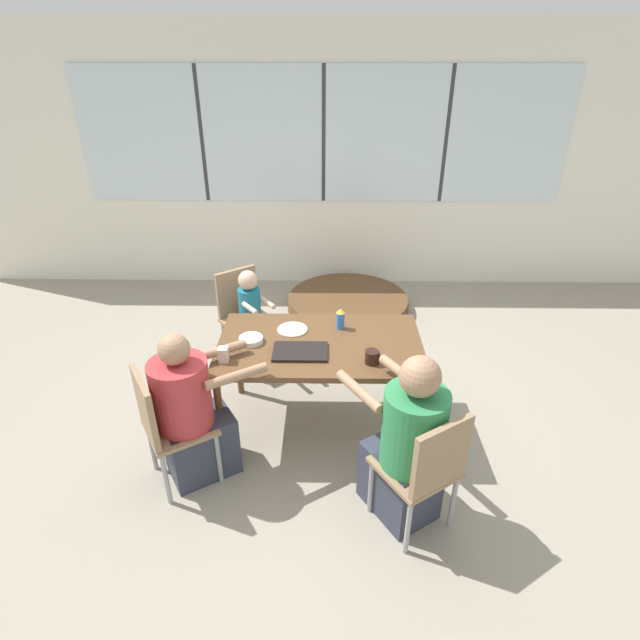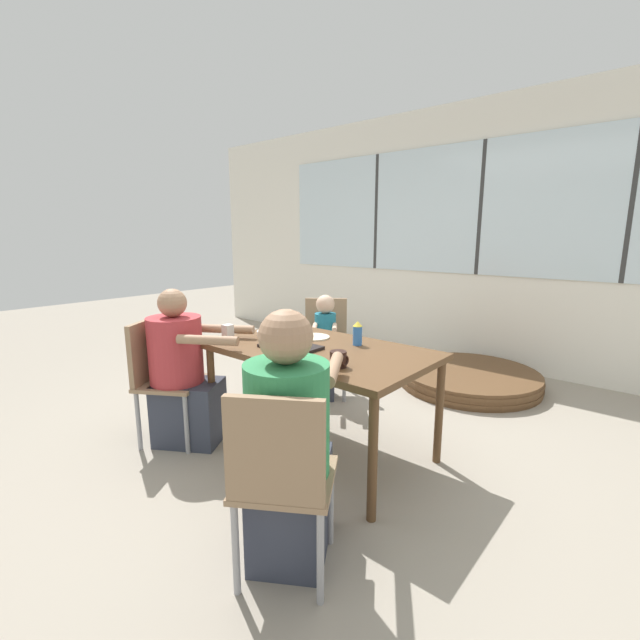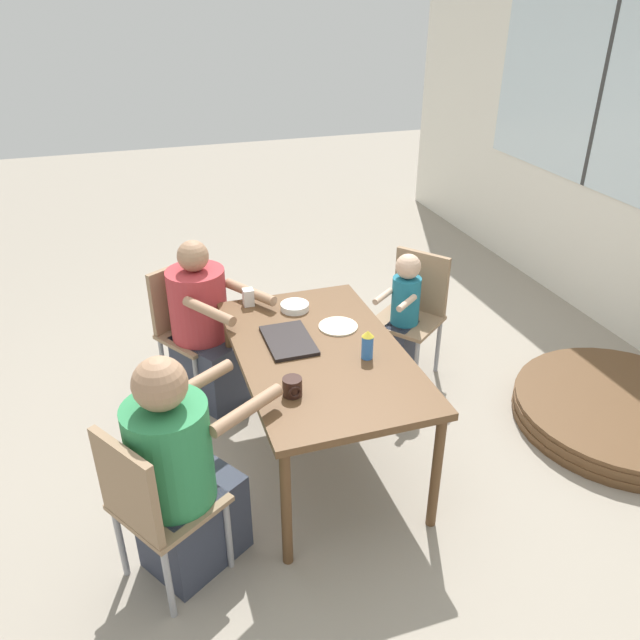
# 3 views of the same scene
# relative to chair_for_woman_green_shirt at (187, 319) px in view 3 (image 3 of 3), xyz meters

# --- Properties ---
(ground_plane) EXTENTS (16.00, 16.00, 0.00)m
(ground_plane) POSITION_rel_chair_for_woman_green_shirt_xyz_m (0.95, 0.59, -0.51)
(ground_plane) COLOR gray
(dining_table) EXTENTS (1.42, 0.85, 0.72)m
(dining_table) POSITION_rel_chair_for_woman_green_shirt_xyz_m (0.95, 0.59, 0.14)
(dining_table) COLOR brown
(dining_table) RESTS_ON ground_plane
(chair_for_woman_green_shirt) EXTENTS (0.55, 0.55, 0.85)m
(chair_for_woman_green_shirt) POSITION_rel_chair_for_woman_green_shirt_xyz_m (0.00, 0.00, 0.00)
(chair_for_woman_green_shirt) COLOR #937556
(chair_for_woman_green_shirt) RESTS_ON ground_plane
(chair_for_man_blue_shirt) EXTENTS (0.55, 0.55, 0.85)m
(chair_for_man_blue_shirt) POSITION_rel_chair_for_woman_green_shirt_xyz_m (1.56, -0.36, 0.00)
(chair_for_man_blue_shirt) COLOR #937556
(chair_for_man_blue_shirt) RESTS_ON ground_plane
(chair_for_toddler) EXTENTS (0.56, 0.56, 0.85)m
(chair_for_toddler) POSITION_rel_chair_for_woman_green_shirt_xyz_m (0.27, 1.48, 0.00)
(chair_for_toddler) COLOR #937556
(chair_for_toddler) RESTS_ON ground_plane
(person_woman_green_shirt) EXTENTS (0.73, 0.64, 1.08)m
(person_woman_green_shirt) POSITION_rel_chair_for_woman_green_shirt_xyz_m (0.15, 0.09, -0.04)
(person_woman_green_shirt) COLOR #333847
(person_woman_green_shirt) RESTS_ON ground_plane
(person_man_blue_shirt) EXTENTS (0.64, 0.73, 1.14)m
(person_man_blue_shirt) POSITION_rel_chair_for_woman_green_shirt_xyz_m (1.47, -0.21, -0.00)
(person_man_blue_shirt) COLOR #333847
(person_man_blue_shirt) RESTS_ON ground_plane
(person_toddler) EXTENTS (0.35, 0.38, 0.92)m
(person_toddler) POSITION_rel_chair_for_woman_green_shirt_xyz_m (0.36, 1.36, -0.07)
(person_toddler) COLOR #333847
(person_toddler) RESTS_ON ground_plane
(food_tray_dark) EXTENTS (0.37, 0.24, 0.02)m
(food_tray_dark) POSITION_rel_chair_for_woman_green_shirt_xyz_m (0.82, 0.46, 0.22)
(food_tray_dark) COLOR black
(food_tray_dark) RESTS_ON dining_table
(coffee_mug) EXTENTS (0.10, 0.09, 0.09)m
(coffee_mug) POSITION_rel_chair_for_woman_green_shirt_xyz_m (1.30, 0.35, 0.25)
(coffee_mug) COLOR black
(coffee_mug) RESTS_ON dining_table
(sippy_cup) EXTENTS (0.06, 0.06, 0.16)m
(sippy_cup) POSITION_rel_chair_for_woman_green_shirt_xyz_m (1.10, 0.80, 0.29)
(sippy_cup) COLOR blue
(sippy_cup) RESTS_ON dining_table
(milk_carton_small) EXTENTS (0.06, 0.06, 0.10)m
(milk_carton_small) POSITION_rel_chair_for_woman_green_shirt_xyz_m (0.33, 0.35, 0.26)
(milk_carton_small) COLOR silver
(milk_carton_small) RESTS_ON dining_table
(bowl_white_shallow) EXTENTS (0.17, 0.17, 0.04)m
(bowl_white_shallow) POSITION_rel_chair_for_woman_green_shirt_xyz_m (0.47, 0.59, 0.23)
(bowl_white_shallow) COLOR white
(bowl_white_shallow) RESTS_ON dining_table
(plate_tortillas) EXTENTS (0.22, 0.22, 0.01)m
(plate_tortillas) POSITION_rel_chair_for_woman_green_shirt_xyz_m (0.75, 0.77, 0.21)
(plate_tortillas) COLOR beige
(plate_tortillas) RESTS_ON dining_table
(folded_table_stack) EXTENTS (1.31, 1.31, 0.15)m
(folded_table_stack) POSITION_rel_chair_for_woman_green_shirt_xyz_m (1.23, 2.47, -0.43)
(folded_table_stack) COLOR brown
(folded_table_stack) RESTS_ON ground_plane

